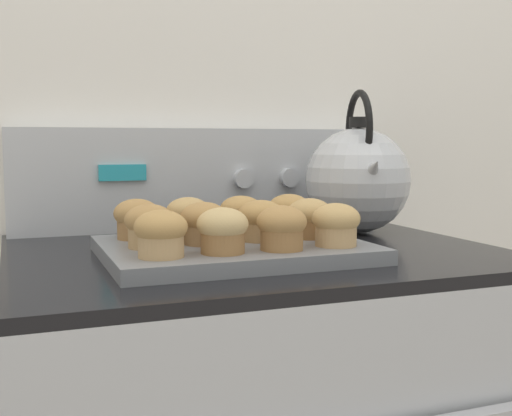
# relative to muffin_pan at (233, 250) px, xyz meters

# --- Properties ---
(wall_back) EXTENTS (8.00, 0.05, 2.40)m
(wall_back) POSITION_rel_muffin_pan_xyz_m (0.06, 0.39, 0.26)
(wall_back) COLOR white
(wall_back) RESTS_ON ground_plane
(control_panel) EXTENTS (0.75, 0.07, 0.20)m
(control_panel) POSITION_rel_muffin_pan_xyz_m (0.06, 0.34, 0.09)
(control_panel) COLOR #B7BABF
(control_panel) RESTS_ON stove_range
(muffin_pan) EXTENTS (0.38, 0.30, 0.02)m
(muffin_pan) POSITION_rel_muffin_pan_xyz_m (0.00, 0.00, 0.00)
(muffin_pan) COLOR slate
(muffin_pan) RESTS_ON stove_range
(muffin_r0_c0) EXTENTS (0.07, 0.07, 0.06)m
(muffin_r0_c0) POSITION_rel_muffin_pan_xyz_m (-0.13, -0.08, 0.04)
(muffin_r0_c0) COLOR tan
(muffin_r0_c0) RESTS_ON muffin_pan
(muffin_r0_c1) EXTENTS (0.07, 0.07, 0.06)m
(muffin_r0_c1) POSITION_rel_muffin_pan_xyz_m (-0.04, -0.08, 0.04)
(muffin_r0_c1) COLOR olive
(muffin_r0_c1) RESTS_ON muffin_pan
(muffin_r0_c2) EXTENTS (0.07, 0.07, 0.06)m
(muffin_r0_c2) POSITION_rel_muffin_pan_xyz_m (0.04, -0.09, 0.04)
(muffin_r0_c2) COLOR olive
(muffin_r0_c2) RESTS_ON muffin_pan
(muffin_r0_c3) EXTENTS (0.07, 0.07, 0.06)m
(muffin_r0_c3) POSITION_rel_muffin_pan_xyz_m (0.13, -0.08, 0.04)
(muffin_r0_c3) COLOR tan
(muffin_r0_c3) RESTS_ON muffin_pan
(muffin_r1_c0) EXTENTS (0.07, 0.07, 0.06)m
(muffin_r1_c0) POSITION_rel_muffin_pan_xyz_m (-0.13, -0.00, 0.04)
(muffin_r1_c0) COLOR tan
(muffin_r1_c0) RESTS_ON muffin_pan
(muffin_r1_c1) EXTENTS (0.07, 0.07, 0.06)m
(muffin_r1_c1) POSITION_rel_muffin_pan_xyz_m (-0.05, 0.00, 0.04)
(muffin_r1_c1) COLOR #A37A4C
(muffin_r1_c1) RESTS_ON muffin_pan
(muffin_r1_c2) EXTENTS (0.07, 0.07, 0.06)m
(muffin_r1_c2) POSITION_rel_muffin_pan_xyz_m (0.05, 0.00, 0.04)
(muffin_r1_c2) COLOR tan
(muffin_r1_c2) RESTS_ON muffin_pan
(muffin_r1_c3) EXTENTS (0.07, 0.07, 0.06)m
(muffin_r1_c3) POSITION_rel_muffin_pan_xyz_m (0.13, 0.00, 0.04)
(muffin_r1_c3) COLOR olive
(muffin_r1_c3) RESTS_ON muffin_pan
(muffin_r2_c0) EXTENTS (0.07, 0.07, 0.06)m
(muffin_r2_c0) POSITION_rel_muffin_pan_xyz_m (-0.13, 0.09, 0.04)
(muffin_r2_c0) COLOR olive
(muffin_r2_c0) RESTS_ON muffin_pan
(muffin_r2_c1) EXTENTS (0.07, 0.07, 0.06)m
(muffin_r2_c1) POSITION_rel_muffin_pan_xyz_m (-0.05, 0.09, 0.04)
(muffin_r2_c1) COLOR olive
(muffin_r2_c1) RESTS_ON muffin_pan
(muffin_r2_c2) EXTENTS (0.07, 0.07, 0.06)m
(muffin_r2_c2) POSITION_rel_muffin_pan_xyz_m (0.04, 0.08, 0.04)
(muffin_r2_c2) COLOR tan
(muffin_r2_c2) RESTS_ON muffin_pan
(muffin_r2_c3) EXTENTS (0.07, 0.07, 0.06)m
(muffin_r2_c3) POSITION_rel_muffin_pan_xyz_m (0.13, 0.09, 0.04)
(muffin_r2_c3) COLOR #A37A4C
(muffin_r2_c3) RESTS_ON muffin_pan
(tea_kettle) EXTENTS (0.20, 0.23, 0.27)m
(tea_kettle) POSITION_rel_muffin_pan_xyz_m (0.30, 0.16, 0.09)
(tea_kettle) COLOR silver
(tea_kettle) RESTS_ON stove_range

